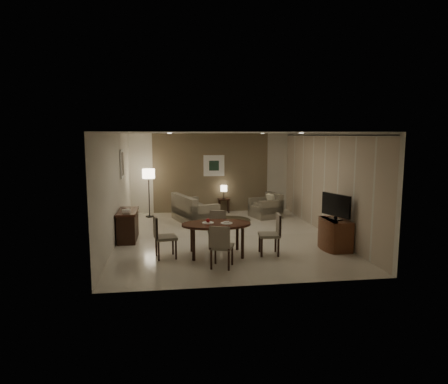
{
  "coord_description": "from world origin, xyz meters",
  "views": [
    {
      "loc": [
        -1.42,
        -10.13,
        2.65
      ],
      "look_at": [
        0.0,
        0.2,
        1.15
      ],
      "focal_mm": 32.0,
      "sensor_mm": 36.0,
      "label": 1
    }
  ],
  "objects": [
    {
      "name": "dining_table",
      "position": [
        -0.42,
        -1.6,
        0.36
      ],
      "size": [
        1.53,
        0.96,
        0.72
      ],
      "primitive_type": null,
      "color": "#421E15",
      "rests_on": "floor"
    },
    {
      "name": "art_back_canvas",
      "position": [
        0.1,
        3.44,
        1.6
      ],
      "size": [
        0.34,
        0.01,
        0.34
      ],
      "primitive_type": "cube",
      "color": "#192E1F",
      "rests_on": "wall_back"
    },
    {
      "name": "side_table",
      "position": [
        0.41,
        3.24,
        0.24
      ],
      "size": [
        0.38,
        0.38,
        0.48
      ],
      "primitive_type": null,
      "color": "black",
      "rests_on": "floor"
    },
    {
      "name": "napkin",
      "position": [
        -0.2,
        -1.65,
        0.75
      ],
      "size": [
        0.12,
        0.08,
        0.03
      ],
      "primitive_type": "cube",
      "color": "white",
      "rests_on": "plate_b"
    },
    {
      "name": "chair_far",
      "position": [
        -0.32,
        -0.96,
        0.42
      ],
      "size": [
        0.48,
        0.48,
        0.85
      ],
      "primitive_type": null,
      "rotation": [
        0.0,
        0.0,
        -0.2
      ],
      "color": "gray",
      "rests_on": "floor"
    },
    {
      "name": "telephone",
      "position": [
        -2.49,
        -0.3,
        0.8
      ],
      "size": [
        0.2,
        0.14,
        0.09
      ],
      "primitive_type": null,
      "color": "white",
      "rests_on": "console_desk"
    },
    {
      "name": "chair_near",
      "position": [
        -0.41,
        -2.44,
        0.44
      ],
      "size": [
        0.55,
        0.55,
        0.88
      ],
      "primitive_type": null,
      "rotation": [
        0.0,
        0.0,
        2.79
      ],
      "color": "gray",
      "rests_on": "floor"
    },
    {
      "name": "downlight_fr",
      "position": [
        1.4,
        1.8,
        2.69
      ],
      "size": [
        0.1,
        0.1,
        0.01
      ],
      "primitive_type": "cylinder",
      "color": "white",
      "rests_on": "ceiling"
    },
    {
      "name": "fruit_apple",
      "position": [
        -0.6,
        -1.55,
        0.78
      ],
      "size": [
        0.09,
        0.09,
        0.09
      ],
      "primitive_type": "sphere",
      "color": "red",
      "rests_on": "plate_a"
    },
    {
      "name": "art_left_frame",
      "position": [
        -2.72,
        1.2,
        1.85
      ],
      "size": [
        0.03,
        0.6,
        0.8
      ],
      "primitive_type": "cube",
      "color": "silver",
      "rests_on": "wall_left"
    },
    {
      "name": "art_left_canvas",
      "position": [
        -2.71,
        1.2,
        1.85
      ],
      "size": [
        0.01,
        0.46,
        0.64
      ],
      "primitive_type": "cube",
      "color": "gray",
      "rests_on": "wall_left"
    },
    {
      "name": "flat_tv",
      "position": [
        2.38,
        -1.5,
        1.02
      ],
      "size": [
        0.36,
        0.85,
        0.6
      ],
      "primitive_type": null,
      "rotation": [
        0.0,
        0.0,
        0.35
      ],
      "color": "black",
      "rests_on": "tv_cabinet"
    },
    {
      "name": "room_shell",
      "position": [
        0.0,
        0.4,
        1.35
      ],
      "size": [
        5.5,
        7.0,
        2.7
      ],
      "color": "beige",
      "rests_on": "ground"
    },
    {
      "name": "tv_cabinet",
      "position": [
        2.4,
        -1.5,
        0.35
      ],
      "size": [
        0.48,
        0.9,
        0.7
      ],
      "primitive_type": null,
      "color": "brown",
      "rests_on": "floor"
    },
    {
      "name": "curtain_wall",
      "position": [
        2.68,
        0.0,
        1.32
      ],
      "size": [
        0.08,
        6.7,
        2.58
      ],
      "primitive_type": null,
      "color": "beige",
      "rests_on": "wall_right"
    },
    {
      "name": "plate_b",
      "position": [
        -0.2,
        -1.65,
        0.72
      ],
      "size": [
        0.26,
        0.26,
        0.02
      ],
      "primitive_type": "cylinder",
      "color": "white",
      "rests_on": "dining_table"
    },
    {
      "name": "round_rug",
      "position": [
        0.41,
        1.94,
        0.01
      ],
      "size": [
        1.32,
        1.32,
        0.01
      ],
      "primitive_type": "cylinder",
      "color": "#403724",
      "rests_on": "floor"
    },
    {
      "name": "taupe_accent",
      "position": [
        0.0,
        3.48,
        1.35
      ],
      "size": [
        3.96,
        0.03,
        2.7
      ],
      "primitive_type": "cube",
      "color": "brown",
      "rests_on": "wall_back"
    },
    {
      "name": "curtain_rod",
      "position": [
        2.68,
        0.0,
        2.64
      ],
      "size": [
        0.03,
        6.8,
        0.03
      ],
      "primitive_type": "cylinder",
      "rotation": [
        1.57,
        0.0,
        0.0
      ],
      "color": "black",
      "rests_on": "wall_right"
    },
    {
      "name": "table_lamp",
      "position": [
        0.41,
        3.24,
        0.73
      ],
      "size": [
        0.22,
        0.22,
        0.5
      ],
      "primitive_type": null,
      "color": "#FFEAC1",
      "rests_on": "side_table"
    },
    {
      "name": "plate_a",
      "position": [
        -0.6,
        -1.55,
        0.72
      ],
      "size": [
        0.26,
        0.26,
        0.02
      ],
      "primitive_type": "cylinder",
      "color": "white",
      "rests_on": "dining_table"
    },
    {
      "name": "floor_lamp",
      "position": [
        -2.09,
        2.84,
        0.78
      ],
      "size": [
        0.4,
        0.4,
        1.56
      ],
      "primitive_type": null,
      "color": "#FFE5B7",
      "rests_on": "floor"
    },
    {
      "name": "downlight_fl",
      "position": [
        -1.4,
        1.8,
        2.69
      ],
      "size": [
        0.1,
        0.1,
        0.01
      ],
      "primitive_type": "cylinder",
      "color": "white",
      "rests_on": "ceiling"
    },
    {
      "name": "chair_right",
      "position": [
        0.74,
        -1.72,
        0.46
      ],
      "size": [
        0.48,
        0.48,
        0.91
      ],
      "primitive_type": null,
      "rotation": [
        0.0,
        0.0,
        -1.67
      ],
      "color": "gray",
      "rests_on": "floor"
    },
    {
      "name": "armchair",
      "position": [
        1.64,
        2.25,
        0.39
      ],
      "size": [
        1.03,
        1.07,
        0.77
      ],
      "primitive_type": null,
      "rotation": [
        0.0,
        0.0,
        -1.28
      ],
      "color": "gray",
      "rests_on": "floor"
    },
    {
      "name": "sofa",
      "position": [
        -0.68,
        1.88,
        0.42
      ],
      "size": [
        1.96,
        1.41,
        0.83
      ],
      "primitive_type": null,
      "rotation": [
        0.0,
        0.0,
        1.9
      ],
      "color": "gray",
      "rests_on": "floor"
    },
    {
      "name": "chair_left",
      "position": [
        -1.53,
        -1.65,
        0.46
      ],
      "size": [
        0.52,
        0.52,
        0.93
      ],
      "primitive_type": null,
      "rotation": [
        0.0,
        0.0,
        1.74
      ],
      "color": "gray",
      "rests_on": "floor"
    },
    {
      "name": "art_back_frame",
      "position": [
        0.1,
        3.46,
        1.6
      ],
      "size": [
        0.72,
        0.03,
        0.72
      ],
      "primitive_type": "cube",
      "color": "silver",
      "rests_on": "wall_back"
    },
    {
      "name": "downlight_nl",
      "position": [
        -1.4,
        -1.8,
        2.69
      ],
      "size": [
        0.1,
        0.1,
        0.01
      ],
      "primitive_type": "cylinder",
      "color": "white",
      "rests_on": "ceiling"
    },
    {
      "name": "downlight_nr",
      "position": [
        1.4,
        -1.8,
        2.69
      ],
      "size": [
        0.1,
        0.1,
        0.01
      ],
      "primitive_type": "cylinder",
      "color": "white",
      "rests_on": "ceiling"
    },
    {
      "name": "console_desk",
      "position": [
        -2.49,
        0.0,
        0.38
      ],
      "size": [
        0.48,
        1.2,
        0.75
      ],
      "primitive_type": null,
      "color": "#421E15",
      "rests_on": "floor"
    }
  ]
}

